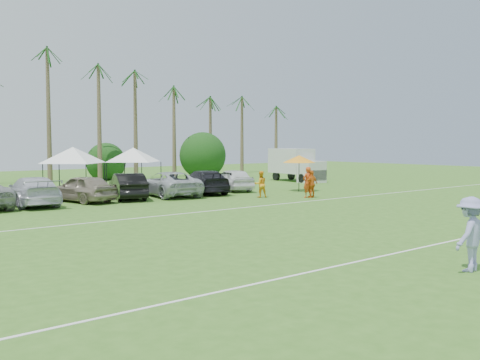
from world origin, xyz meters
TOP-DOWN VIEW (x-y plane):
  - ground at (0.00, 0.00)m, footprint 120.00×120.00m
  - field_lines at (0.00, 8.00)m, footprint 80.00×12.10m
  - palm_tree_5 at (0.00, 38.00)m, footprint 2.40×2.40m
  - palm_tree_6 at (4.00, 38.00)m, footprint 2.40×2.40m
  - palm_tree_7 at (8.00, 38.00)m, footprint 2.40×2.40m
  - palm_tree_8 at (13.00, 38.00)m, footprint 2.40×2.40m
  - palm_tree_9 at (18.00, 38.00)m, footprint 2.40×2.40m
  - palm_tree_10 at (23.00, 38.00)m, footprint 2.40×2.40m
  - palm_tree_11 at (27.00, 38.00)m, footprint 2.40×2.40m
  - bush_tree_2 at (6.00, 39.00)m, footprint 4.00×4.00m
  - bush_tree_3 at (16.00, 39.00)m, footprint 4.00×4.00m
  - sideline_player_a at (8.87, 15.55)m, footprint 0.71×0.47m
  - sideline_player_b at (6.66, 17.47)m, footprint 0.99×0.89m
  - sideline_player_c at (9.04, 15.34)m, footprint 1.03×0.48m
  - box_truck at (18.46, 26.17)m, footprint 2.64×5.81m
  - canopy_tent_left at (-1.95, 26.20)m, footprint 4.56×4.56m
  - canopy_tent_right at (2.97, 27.27)m, footprint 4.43×4.43m
  - market_umbrella at (11.59, 18.99)m, footprint 2.29×2.29m
  - frisbee_player at (-1.72, -0.59)m, footprint 1.35×0.90m
  - parked_car_3 at (-5.93, 21.99)m, footprint 2.75×5.65m
  - parked_car_4 at (-3.10, 22.00)m, footprint 2.93×4.96m
  - parked_car_5 at (-0.27, 21.88)m, footprint 3.04×5.08m
  - parked_car_6 at (2.56, 21.79)m, footprint 3.37×6.00m
  - parked_car_7 at (5.39, 21.88)m, footprint 3.58×5.84m
  - parked_car_8 at (8.23, 22.32)m, footprint 3.13×4.98m

SIDE VIEW (x-z plane):
  - ground at x=0.00m, z-range 0.00..0.00m
  - field_lines at x=0.00m, z-range 0.00..0.01m
  - parked_car_3 at x=-5.93m, z-range 0.00..1.58m
  - parked_car_4 at x=-3.10m, z-range 0.00..1.58m
  - parked_car_5 at x=-0.27m, z-range 0.00..1.58m
  - parked_car_6 at x=2.56m, z-range 0.00..1.58m
  - parked_car_7 at x=5.39m, z-range 0.00..1.58m
  - parked_car_8 at x=8.23m, z-range 0.00..1.58m
  - sideline_player_b at x=6.66m, z-range 0.00..1.66m
  - sideline_player_c at x=9.04m, z-range 0.00..1.72m
  - sideline_player_a at x=8.87m, z-range 0.00..1.93m
  - frisbee_player at x=-1.72m, z-range 0.00..2.00m
  - box_truck at x=18.46m, z-range 0.10..3.01m
  - bush_tree_2 at x=6.00m, z-range -0.20..3.80m
  - bush_tree_3 at x=16.00m, z-range -0.20..3.80m
  - market_umbrella at x=11.59m, z-range 1.01..3.57m
  - canopy_tent_right at x=2.97m, z-range 1.28..4.87m
  - canopy_tent_left at x=-1.95m, z-range 1.32..5.01m
  - palm_tree_8 at x=13.00m, z-range 3.03..11.93m
  - palm_tree_5 at x=0.00m, z-range 3.40..13.30m
  - palm_tree_9 at x=18.00m, z-range 3.40..13.30m
  - palm_tree_6 at x=4.00m, z-range 3.76..14.66m
  - palm_tree_10 at x=23.00m, z-range 3.76..14.66m
  - palm_tree_7 at x=8.00m, z-range 4.11..16.01m
  - palm_tree_11 at x=27.00m, z-range 4.11..16.01m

